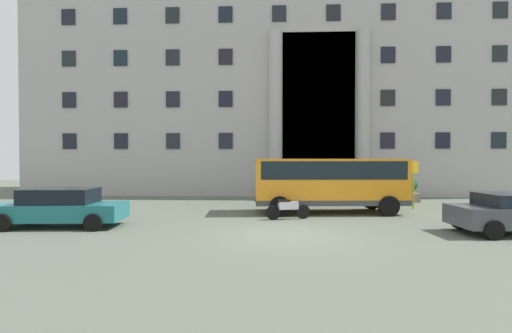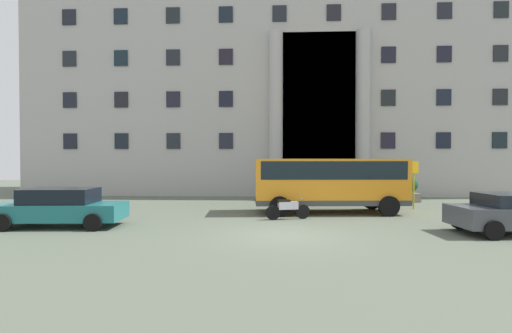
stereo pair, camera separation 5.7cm
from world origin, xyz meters
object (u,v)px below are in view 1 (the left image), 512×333
at_px(white_taxi_kerbside, 60,207).
at_px(motorcycle_near_kerb, 287,209).
at_px(orange_minibus, 329,180).
at_px(bus_stop_sign, 414,179).
at_px(hedge_planter_east, 406,189).
at_px(hedge_planter_far_east, 354,192).
at_px(hedge_planter_entrance_right, 279,188).

distance_m(white_taxi_kerbside, motorcycle_near_kerb, 8.74).
xyz_separation_m(orange_minibus, bus_stop_sign, (4.47, 1.55, -0.03)).
distance_m(hedge_planter_east, white_taxi_kerbside, 18.16).
distance_m(hedge_planter_far_east, white_taxi_kerbside, 15.66).
distance_m(bus_stop_sign, motorcycle_near_kerb, 7.52).
relative_size(hedge_planter_far_east, white_taxi_kerbside, 0.37).
height_order(bus_stop_sign, hedge_planter_entrance_right, bus_stop_sign).
bearing_deg(orange_minibus, motorcycle_near_kerb, -137.85).
bearing_deg(hedge_planter_entrance_right, bus_stop_sign, -28.48).
bearing_deg(hedge_planter_far_east, orange_minibus, -114.22).
bearing_deg(hedge_planter_far_east, hedge_planter_east, -1.04).
distance_m(hedge_planter_entrance_right, hedge_planter_far_east, 4.50).
height_order(hedge_planter_entrance_right, hedge_planter_east, hedge_planter_entrance_right).
bearing_deg(motorcycle_near_kerb, white_taxi_kerbside, 178.58).
height_order(hedge_planter_east, white_taxi_kerbside, hedge_planter_east).
relative_size(bus_stop_sign, hedge_planter_far_east, 1.41).
distance_m(hedge_planter_far_east, motorcycle_near_kerb, 8.19).
bearing_deg(motorcycle_near_kerb, orange_minibus, 30.22).
bearing_deg(orange_minibus, hedge_planter_far_east, 62.03).
height_order(orange_minibus, motorcycle_near_kerb, orange_minibus).
height_order(bus_stop_sign, hedge_planter_far_east, bus_stop_sign).
relative_size(orange_minibus, hedge_planter_entrance_right, 4.58).
relative_size(orange_minibus, bus_stop_sign, 2.91).
xyz_separation_m(bus_stop_sign, hedge_planter_east, (0.75, 3.31, -0.76)).
relative_size(orange_minibus, hedge_planter_east, 4.60).
bearing_deg(hedge_planter_east, white_taxi_kerbside, -149.90).
bearing_deg(white_taxi_kerbside, hedge_planter_far_east, 31.82).
xyz_separation_m(hedge_planter_entrance_right, hedge_planter_east, (7.49, -0.35, -0.00)).
distance_m(hedge_planter_entrance_right, white_taxi_kerbside, 12.53).
xyz_separation_m(orange_minibus, white_taxi_kerbside, (-10.49, -4.25, -0.80)).
distance_m(bus_stop_sign, white_taxi_kerbside, 16.06).
bearing_deg(hedge_planter_far_east, hedge_planter_entrance_right, 176.22).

